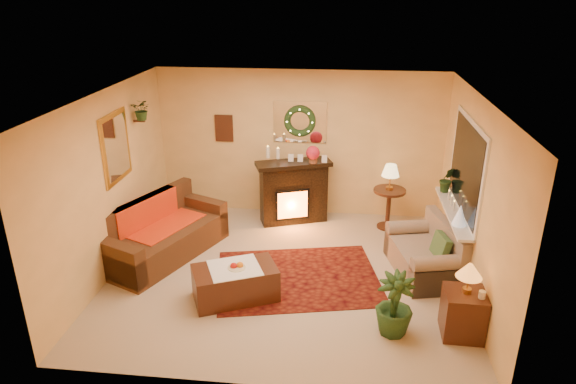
# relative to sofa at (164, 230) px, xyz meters

# --- Properties ---
(floor) EXTENTS (5.00, 5.00, 0.00)m
(floor) POSITION_rel_sofa_xyz_m (1.91, -0.35, -0.43)
(floor) COLOR beige
(floor) RESTS_ON ground
(ceiling) EXTENTS (5.00, 5.00, 0.00)m
(ceiling) POSITION_rel_sofa_xyz_m (1.91, -0.35, 2.17)
(ceiling) COLOR white
(ceiling) RESTS_ON ground
(wall_back) EXTENTS (5.00, 5.00, 0.00)m
(wall_back) POSITION_rel_sofa_xyz_m (1.91, 1.90, 0.87)
(wall_back) COLOR #EFD88C
(wall_back) RESTS_ON ground
(wall_front) EXTENTS (5.00, 5.00, 0.00)m
(wall_front) POSITION_rel_sofa_xyz_m (1.91, -2.60, 0.87)
(wall_front) COLOR #EFD88C
(wall_front) RESTS_ON ground
(wall_left) EXTENTS (4.50, 4.50, 0.00)m
(wall_left) POSITION_rel_sofa_xyz_m (-0.59, -0.35, 0.87)
(wall_left) COLOR #EFD88C
(wall_left) RESTS_ON ground
(wall_right) EXTENTS (4.50, 4.50, 0.00)m
(wall_right) POSITION_rel_sofa_xyz_m (4.41, -0.35, 0.87)
(wall_right) COLOR #EFD88C
(wall_right) RESTS_ON ground
(area_rug) EXTENTS (2.58, 2.14, 0.01)m
(area_rug) POSITION_rel_sofa_xyz_m (2.10, -0.44, -0.42)
(area_rug) COLOR #510D0F
(area_rug) RESTS_ON floor
(sofa) EXTENTS (1.66, 2.24, 0.88)m
(sofa) POSITION_rel_sofa_xyz_m (0.00, 0.00, 0.00)
(sofa) COLOR #3D231D
(sofa) RESTS_ON floor
(red_throw) EXTENTS (0.77, 1.25, 0.02)m
(red_throw) POSITION_rel_sofa_xyz_m (-0.08, 0.15, 0.03)
(red_throw) COLOR #C1000F
(red_throw) RESTS_ON sofa
(fireplace) EXTENTS (1.19, 0.73, 1.04)m
(fireplace) POSITION_rel_sofa_xyz_m (1.85, 1.47, 0.12)
(fireplace) COLOR black
(fireplace) RESTS_ON floor
(poinsettia) EXTENTS (0.23, 0.23, 0.23)m
(poinsettia) POSITION_rel_sofa_xyz_m (2.17, 1.41, 0.87)
(poinsettia) COLOR red
(poinsettia) RESTS_ON fireplace
(mantel_candle_a) EXTENTS (0.07, 0.07, 0.20)m
(mantel_candle_a) POSITION_rel_sofa_xyz_m (1.40, 1.48, 0.83)
(mantel_candle_a) COLOR silver
(mantel_candle_a) RESTS_ON fireplace
(mantel_candle_b) EXTENTS (0.06, 0.06, 0.18)m
(mantel_candle_b) POSITION_rel_sofa_xyz_m (1.58, 1.43, 0.83)
(mantel_candle_b) COLOR white
(mantel_candle_b) RESTS_ON fireplace
(mantel_mirror) EXTENTS (0.92, 0.02, 0.72)m
(mantel_mirror) POSITION_rel_sofa_xyz_m (1.91, 1.88, 1.27)
(mantel_mirror) COLOR white
(mantel_mirror) RESTS_ON wall_back
(wreath) EXTENTS (0.55, 0.11, 0.55)m
(wreath) POSITION_rel_sofa_xyz_m (1.91, 1.84, 1.29)
(wreath) COLOR #194719
(wreath) RESTS_ON wall_back
(wall_art) EXTENTS (0.32, 0.03, 0.48)m
(wall_art) POSITION_rel_sofa_xyz_m (0.56, 1.88, 1.12)
(wall_art) COLOR #381E11
(wall_art) RESTS_ON wall_back
(gold_mirror) EXTENTS (0.03, 0.84, 1.00)m
(gold_mirror) POSITION_rel_sofa_xyz_m (-0.57, -0.05, 1.32)
(gold_mirror) COLOR gold
(gold_mirror) RESTS_ON wall_left
(hanging_plant) EXTENTS (0.33, 0.28, 0.36)m
(hanging_plant) POSITION_rel_sofa_xyz_m (-0.43, 0.70, 1.54)
(hanging_plant) COLOR #194719
(hanging_plant) RESTS_ON wall_left
(loveseat) EXTENTS (1.05, 1.47, 0.77)m
(loveseat) POSITION_rel_sofa_xyz_m (3.90, -0.08, -0.01)
(loveseat) COLOR gray
(loveseat) RESTS_ON floor
(window_frame) EXTENTS (0.03, 1.86, 1.36)m
(window_frame) POSITION_rel_sofa_xyz_m (4.40, 0.20, 1.12)
(window_frame) COLOR white
(window_frame) RESTS_ON wall_right
(window_glass) EXTENTS (0.02, 1.70, 1.22)m
(window_glass) POSITION_rel_sofa_xyz_m (4.38, 0.20, 1.12)
(window_glass) COLOR black
(window_glass) RESTS_ON wall_right
(window_sill) EXTENTS (0.22, 1.86, 0.04)m
(window_sill) POSITION_rel_sofa_xyz_m (4.29, 0.20, 0.44)
(window_sill) COLOR white
(window_sill) RESTS_ON wall_right
(mini_tree) EXTENTS (0.19, 0.19, 0.29)m
(mini_tree) POSITION_rel_sofa_xyz_m (4.27, -0.29, 0.61)
(mini_tree) COLOR silver
(mini_tree) RESTS_ON window_sill
(sill_plant) EXTENTS (0.30, 0.24, 0.54)m
(sill_plant) POSITION_rel_sofa_xyz_m (4.30, 0.91, 0.66)
(sill_plant) COLOR #235222
(sill_plant) RESTS_ON window_sill
(side_table_round) EXTENTS (0.67, 0.67, 0.71)m
(side_table_round) POSITION_rel_sofa_xyz_m (3.49, 1.38, -0.11)
(side_table_round) COLOR #4B311C
(side_table_round) RESTS_ON floor
(lamp_cream) EXTENTS (0.29, 0.29, 0.45)m
(lamp_cream) POSITION_rel_sofa_xyz_m (3.48, 1.38, 0.45)
(lamp_cream) COLOR #E4C77C
(lamp_cream) RESTS_ON side_table_round
(end_table_square) EXTENTS (0.48, 0.48, 0.58)m
(end_table_square) POSITION_rel_sofa_xyz_m (4.17, -1.48, -0.16)
(end_table_square) COLOR black
(end_table_square) RESTS_ON floor
(lamp_tiffany) EXTENTS (0.30, 0.30, 0.44)m
(lamp_tiffany) POSITION_rel_sofa_xyz_m (4.17, -1.48, 0.32)
(lamp_tiffany) COLOR orange
(lamp_tiffany) RESTS_ON end_table_square
(coffee_table) EXTENTS (1.23, 0.99, 0.46)m
(coffee_table) POSITION_rel_sofa_xyz_m (1.32, -1.03, -0.22)
(coffee_table) COLOR #3E1E18
(coffee_table) RESTS_ON floor
(fruit_bowl) EXTENTS (0.23, 0.23, 0.05)m
(fruit_bowl) POSITION_rel_sofa_xyz_m (1.35, -1.03, 0.02)
(fruit_bowl) COLOR #E5ECC1
(fruit_bowl) RESTS_ON coffee_table
(floor_palm) EXTENTS (1.49, 1.49, 2.39)m
(floor_palm) POSITION_rel_sofa_xyz_m (3.35, -1.55, 0.02)
(floor_palm) COLOR #153D1A
(floor_palm) RESTS_ON floor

